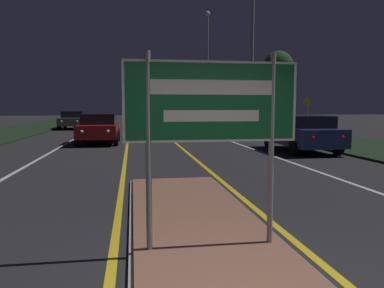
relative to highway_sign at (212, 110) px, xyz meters
name	(u,v)px	position (x,y,z in m)	size (l,w,h in m)	color
median_island	(211,250)	(0.00, 0.00, -1.74)	(2.03, 9.08, 0.10)	#999993
verge_right	(298,135)	(9.50, 18.05, -1.74)	(5.00, 100.00, 0.08)	black
centre_line_yellow_left	(129,132)	(-1.21, 23.05, -1.77)	(0.12, 70.00, 0.01)	gold
centre_line_yellow_right	(162,132)	(1.21, 23.05, -1.77)	(0.12, 70.00, 0.01)	gold
lane_line_white_left	(86,132)	(-4.20, 23.05, -1.77)	(0.12, 70.00, 0.01)	silver
lane_line_white_right	(202,131)	(4.20, 23.05, -1.77)	(0.12, 70.00, 0.01)	silver
edge_line_white_left	(42,133)	(-7.20, 23.05, -1.77)	(0.10, 70.00, 0.01)	silver
edge_line_white_right	(241,131)	(7.20, 23.05, -1.77)	(0.10, 70.00, 0.01)	silver
highway_sign	(212,110)	(0.00, 0.00, 0.00)	(2.12, 0.07, 2.37)	gray
streetlight_right_near	(253,34)	(6.23, 17.55, 4.34)	(0.55, 0.55, 9.31)	gray
streetlight_right_far	(208,59)	(6.55, 32.65, 4.81)	(0.46, 0.46, 11.18)	gray
car_receding_0	(302,133)	(5.89, 9.91, -1.01)	(1.97, 4.32, 1.47)	navy
car_receding_1	(196,125)	(2.70, 16.93, -1.02)	(1.92, 4.51, 1.41)	#4C514C
car_receding_2	(211,118)	(6.09, 28.60, -0.98)	(1.90, 4.35, 1.53)	#4C514C
car_approaching_0	(99,128)	(-2.59, 14.67, -0.99)	(1.96, 4.09, 1.48)	maroon
car_approaching_1	(74,120)	(-5.71, 27.55, -1.00)	(2.02, 4.32, 1.46)	#4C514C
warning_sign	(307,112)	(10.27, 18.41, -0.29)	(0.60, 0.06, 2.34)	gray
roadside_palm_right	(278,66)	(10.30, 23.56, 3.16)	(2.28, 2.28, 6.06)	#4C3823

